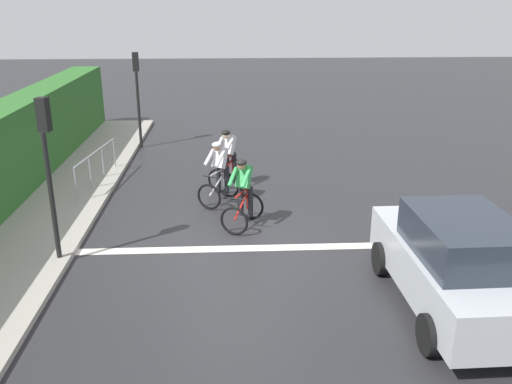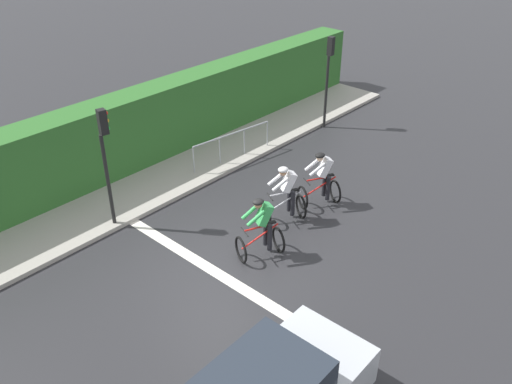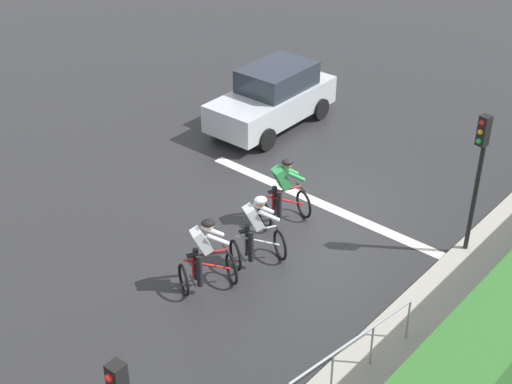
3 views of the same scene
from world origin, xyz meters
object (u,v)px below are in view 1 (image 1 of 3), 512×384
Objects in this scene: cyclist_lead at (228,159)px; cyclist_mid at (243,194)px; traffic_light_far_junction at (137,85)px; pedestrian_railing_kerbside at (96,160)px; car_silver at (455,263)px; traffic_light_near_crossing at (48,156)px; cyclist_second at (219,174)px.

cyclist_mid is (0.34, -2.91, 0.00)m from cyclist_lead.
traffic_light_far_junction reaches higher than cyclist_mid.
cyclist_mid is 5.14m from pedestrian_railing_kerbside.
car_silver is 7.67m from traffic_light_near_crossing.
cyclist_mid is 5.15m from car_silver.
traffic_light_far_junction reaches higher than car_silver.
cyclist_mid is 0.55× the size of pedestrian_railing_kerbside.
cyclist_lead is at bearing 96.73° from cyclist_mid.
car_silver is at bearing -58.43° from traffic_light_far_junction.
car_silver is 1.36× the size of pedestrian_railing_kerbside.
cyclist_mid is 0.50× the size of traffic_light_near_crossing.
cyclist_lead is 3.73m from pedestrian_railing_kerbside.
cyclist_lead is 5.73m from traffic_light_far_junction.
pedestrian_railing_kerbside is at bearing -97.72° from traffic_light_far_junction.
cyclist_second is at bearing 45.41° from traffic_light_near_crossing.
car_silver is 10.25m from pedestrian_railing_kerbside.
car_silver is 1.24× the size of traffic_light_near_crossing.
car_silver is at bearing -47.71° from cyclist_mid.
cyclist_lead is at bearing -55.59° from traffic_light_far_junction.
car_silver is at bearing -42.73° from pedestrian_railing_kerbside.
cyclist_second is 1.00× the size of cyclist_mid.
traffic_light_near_crossing and traffic_light_far_junction have the same top height.
traffic_light_near_crossing is (-7.23, 2.17, 1.35)m from car_silver.
cyclist_second is at bearing -63.69° from traffic_light_far_junction.
cyclist_lead is at bearing 52.99° from traffic_light_near_crossing.
cyclist_lead is at bearing -3.60° from pedestrian_railing_kerbside.
cyclist_lead is 1.00× the size of cyclist_second.
cyclist_mid is 0.40× the size of car_silver.
cyclist_second is 0.50× the size of traffic_light_far_junction.
car_silver reaches higher than pedestrian_railing_kerbside.
traffic_light_near_crossing is at bearing -134.59° from cyclist_second.
pedestrian_railing_kerbside is at bearing 142.27° from cyclist_mid.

